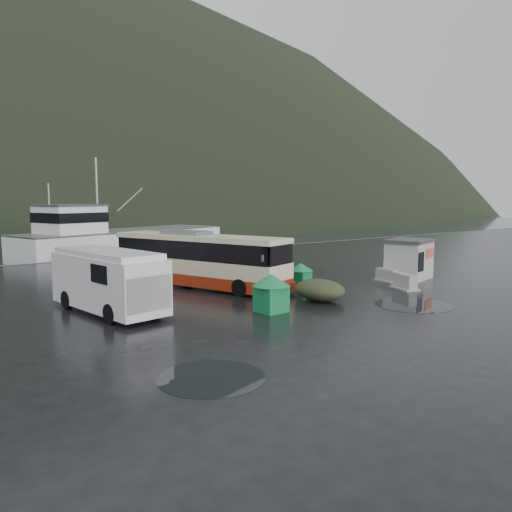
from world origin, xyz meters
TOP-DOWN VIEW (x-y plane):
  - ground at (0.00, 0.00)m, footprint 160.00×160.00m
  - quay_edge at (0.00, 20.00)m, footprint 160.00×0.60m
  - coach_bus at (0.13, 4.21)m, footprint 6.05×11.14m
  - white_van at (-6.11, 1.16)m, footprint 3.05×6.63m
  - waste_bin_left at (-0.59, -2.96)m, footprint 1.21×1.21m
  - waste_bin_right at (4.43, 0.69)m, footprint 1.14×1.14m
  - dome_tent at (2.70, -2.52)m, footprint 2.29×2.89m
  - ticket_kiosk at (11.52, -1.12)m, footprint 3.56×3.04m
  - jersey_barrier_a at (9.71, -0.92)m, footprint 0.88×1.53m
  - jersey_barrier_b at (8.43, -3.11)m, footprint 1.31×1.82m
  - fishing_trawler at (4.91, 26.27)m, footprint 24.90×12.05m
  - puddles at (2.60, -3.50)m, footprint 18.36×15.93m

SIDE VIEW (x-z plane):
  - ground at x=0.00m, z-range 0.00..0.00m
  - quay_edge at x=0.00m, z-range -0.75..0.75m
  - coach_bus at x=0.13m, z-range -1.53..1.53m
  - white_van at x=-6.11m, z-range -1.34..1.34m
  - waste_bin_left at x=-0.59m, z-range -0.81..0.81m
  - waste_bin_right at x=4.43m, z-range -0.66..0.66m
  - dome_tent at x=2.70m, z-range -0.51..0.51m
  - ticket_kiosk at x=11.52m, z-range -1.19..1.19m
  - jersey_barrier_a at x=9.71m, z-range -0.36..0.36m
  - jersey_barrier_b at x=8.43m, z-range -0.41..0.41m
  - fishing_trawler at x=4.91m, z-range -4.88..4.88m
  - puddles at x=2.60m, z-range 0.00..0.01m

